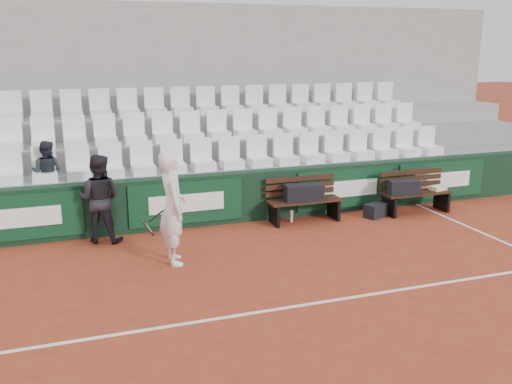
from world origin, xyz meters
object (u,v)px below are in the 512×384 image
object	(u,v)px
water_bottle_near	(291,216)
water_bottle_far	(379,212)
spectator_c	(45,149)
bench_left	(304,211)
bench_right	(416,202)
tennis_player	(173,208)
sports_bag_left	(304,192)
sports_bag_ground	(376,210)
sports_bag_right	(404,187)
ball_kid	(99,199)

from	to	relation	value
water_bottle_near	water_bottle_far	distance (m)	1.83
spectator_c	bench_left	bearing A→B (deg)	-169.04
bench_right	tennis_player	distance (m)	5.55
bench_left	bench_right	size ratio (longest dim) A/B	1.00
bench_right	spectator_c	size ratio (longest dim) A/B	1.25
sports_bag_left	spectator_c	distance (m)	4.96
tennis_player	sports_bag_ground	bearing A→B (deg)	14.46
sports_bag_right	water_bottle_near	xyz separation A→B (m)	(-2.38, 0.30, -0.48)
sports_bag_right	sports_bag_ground	xyz separation A→B (m)	(-0.61, 0.04, -0.45)
bench_right	sports_bag_left	size ratio (longest dim) A/B	1.98
bench_left	spectator_c	size ratio (longest dim) A/B	1.25
bench_left	sports_bag_right	distance (m)	2.16
sports_bag_right	water_bottle_near	bearing A→B (deg)	172.85
sports_bag_right	bench_left	bearing A→B (deg)	173.37
water_bottle_near	water_bottle_far	world-z (taller)	water_bottle_far
sports_bag_left	spectator_c	size ratio (longest dim) A/B	0.63
water_bottle_far	bench_left	bearing A→B (deg)	169.80
water_bottle_near	water_bottle_far	bearing A→B (deg)	-10.37
bench_right	water_bottle_near	xyz separation A→B (m)	(-2.74, 0.26, -0.11)
tennis_player	spectator_c	distance (m)	3.07
tennis_player	bench_left	bearing A→B (deg)	24.89
sports_bag_left	water_bottle_near	xyz separation A→B (m)	(-0.22, 0.09, -0.49)
water_bottle_far	tennis_player	distance (m)	4.65
sports_bag_left	water_bottle_far	world-z (taller)	sports_bag_left
water_bottle_near	spectator_c	world-z (taller)	spectator_c
sports_bag_right	ball_kid	bearing A→B (deg)	176.65
sports_bag_ground	water_bottle_near	bearing A→B (deg)	171.56
sports_bag_left	ball_kid	distance (m)	3.91
bench_right	water_bottle_near	size ratio (longest dim) A/B	6.31
water_bottle_near	bench_right	bearing A→B (deg)	-5.35
sports_bag_left	water_bottle_far	distance (m)	1.68
sports_bag_left	water_bottle_near	distance (m)	0.55
bench_right	spectator_c	distance (m)	7.49
bench_right	water_bottle_far	xyz separation A→B (m)	(-0.93, -0.07, -0.10)
water_bottle_far	water_bottle_near	bearing A→B (deg)	169.63
sports_bag_right	spectator_c	bearing A→B (deg)	169.93
bench_left	spectator_c	bearing A→B (deg)	168.42
tennis_player	sports_bag_left	bearing A→B (deg)	24.61
sports_bag_ground	ball_kid	bearing A→B (deg)	176.65
sports_bag_right	water_bottle_near	distance (m)	2.44
bench_left	tennis_player	bearing A→B (deg)	-155.11
bench_left	spectator_c	distance (m)	5.08
bench_left	sports_bag_left	world-z (taller)	sports_bag_left
sports_bag_ground	ball_kid	distance (m)	5.50
bench_left	sports_bag_ground	size ratio (longest dim) A/B	3.26
spectator_c	sports_bag_ground	bearing A→B (deg)	-168.18
bench_left	ball_kid	world-z (taller)	ball_kid
bench_left	spectator_c	world-z (taller)	spectator_c
bench_right	sports_bag_left	distance (m)	2.55
bench_right	sports_bag_ground	xyz separation A→B (m)	(-0.97, -0.01, -0.08)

